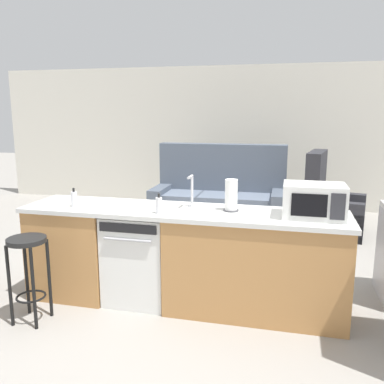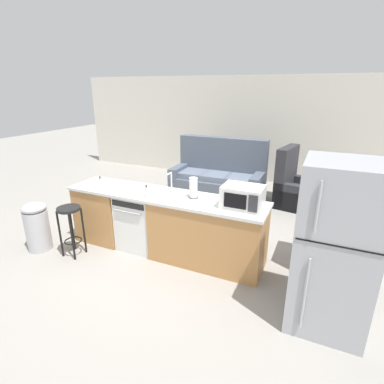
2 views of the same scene
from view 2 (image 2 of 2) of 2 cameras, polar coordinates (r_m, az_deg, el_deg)
name	(u,v)px [view 2 (image 2 of 2)]	position (r m, az deg, el deg)	size (l,w,h in m)	color
ground_plane	(156,249)	(4.66, -6.80, -10.66)	(24.00, 24.00, 0.00)	gray
wall_back	(250,129)	(7.90, 10.95, 11.64)	(10.00, 0.06, 2.60)	silver
kitchen_counter	(170,227)	(4.35, -4.30, -6.58)	(2.94, 0.66, 0.90)	#B77F47
dishwasher	(141,221)	(4.59, -9.71, -5.38)	(0.58, 0.61, 0.84)	white
stove_range	(330,237)	(4.39, 24.79, -7.78)	(0.76, 0.68, 0.90)	#B7B7BC
refrigerator	(334,248)	(3.22, 25.49, -9.68)	(0.72, 0.73, 1.72)	#A8AAB2
microwave	(243,197)	(3.75, 9.65, -0.90)	(0.50, 0.37, 0.28)	white
sink_faucet	(171,184)	(4.23, -4.03, 1.57)	(0.07, 0.18, 0.30)	silver
paper_towel_roll	(193,188)	(4.02, 0.26, 0.76)	(0.14, 0.14, 0.28)	#4C4C51
soap_bottle	(146,192)	(4.11, -8.66, 0.00)	(0.06, 0.06, 0.18)	silver
dish_soap_bottle	(101,183)	(4.65, -17.03, 1.65)	(0.06, 0.06, 0.18)	silver
kettle	(351,198)	(4.32, 28.02, -0.98)	(0.21, 0.17, 0.19)	black
bar_stool	(70,221)	(4.58, -22.17, -5.11)	(0.32, 0.32, 0.74)	black
trash_bin	(37,226)	(5.01, -27.42, -5.77)	(0.35, 0.35, 0.74)	#B7B7BC
couch	(219,178)	(6.73, 5.13, 2.67)	(2.01, 0.92, 1.27)	#515B6B
armchair	(294,189)	(6.45, 18.89, 0.52)	(0.94, 0.98, 1.20)	#2D2D33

